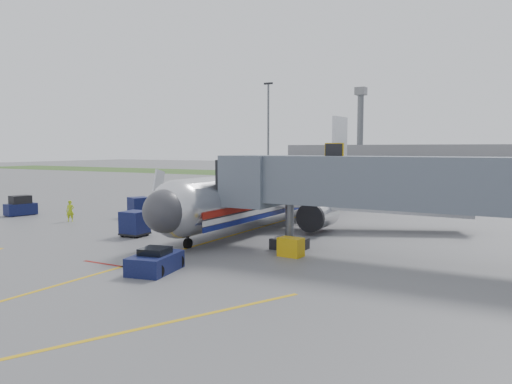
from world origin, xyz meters
The scene contains 16 objects.
ground centered at (0.00, 0.00, 0.00)m, with size 400.00×400.00×0.00m, color #565659.
grass_strip centered at (0.00, 90.00, 0.01)m, with size 300.00×25.00×0.01m, color #2D4C1E.
apron_markings centered at (0.00, -7.40, 0.00)m, with size 21.52×50.00×0.01m.
airliner centered at (0.00, 15.25, 2.65)m, with size 32.10×35.67×10.25m.
jet_bridge centered at (12.86, 5.00, 4.47)m, with size 25.30×4.00×6.90m.
light_mast_left centered at (-30.00, 70.00, 10.78)m, with size 2.00×0.44×20.40m.
distant_terminal centered at (-10.00, 170.00, 4.00)m, with size 120.00×14.00×8.00m, color slate.
control_tower centered at (-40.00, 165.00, 17.33)m, with size 4.00×4.00×30.00m.
pushback_tug centered at (2.38, -4.01, 0.55)m, with size 2.50×3.46×1.31m.
baggage_tug centered at (-24.16, 6.96, 0.87)m, with size 2.03×3.05×1.96m.
baggage_cart_a centered at (-13.18, 11.77, 0.97)m, with size 2.32×2.32×1.91m.
baggage_cart_b centered at (-6.19, 3.65, 0.96)m, with size 1.82×1.82×1.88m.
baggage_cart_c centered at (-7.79, 15.81, 0.90)m, with size 1.97×1.97×1.77m.
belt_loader centered at (-3.29, 15.98, 0.50)m, with size 1.84×4.22×2.00m.
ground_power_cart centered at (7.04, 3.00, 0.57)m, with size 1.52×1.08×1.15m.
ramp_worker centered at (-16.50, 6.46, 0.96)m, with size 0.70×0.46×1.91m, color #A8CA17.
Camera 1 is at (19.83, -24.13, 6.56)m, focal length 35.00 mm.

